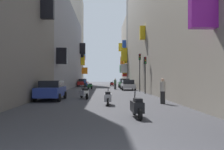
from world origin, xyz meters
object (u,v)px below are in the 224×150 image
parked_car_blue (51,90)px  scooter_green (90,86)px  scooter_blue (86,85)px  scooter_white (84,93)px  scooter_black (137,107)px  scooter_silver (108,98)px  scooter_red (112,84)px  pedestrian_near_left (115,84)px  traffic_light_far_corner (140,66)px  traffic_light_near_corner (145,69)px  parked_car_silver (128,85)px  pedestrian_near_right (85,83)px  pedestrian_crossing (163,91)px  parked_car_green (124,83)px  parked_car_red (83,82)px

parked_car_blue → scooter_green: 18.22m
scooter_blue → scooter_white: (1.57, -24.93, 0.00)m
scooter_black → scooter_silver: (-1.15, 4.86, -0.00)m
scooter_red → pedestrian_near_left: bearing=-90.1°
pedestrian_near_left → traffic_light_far_corner: (2.74, -6.09, 2.37)m
scooter_black → traffic_light_near_corner: traffic_light_near_corner is taller
parked_car_blue → traffic_light_far_corner: bearing=52.2°
scooter_blue → pedestrian_near_left: pedestrian_near_left is taller
parked_car_silver → scooter_black: 23.54m
scooter_red → scooter_black: bearing=-90.6°
pedestrian_near_right → pedestrian_crossing: bearing=-75.2°
scooter_green → scooter_blue: size_ratio=1.00×
pedestrian_near_left → parked_car_blue: bearing=-108.8°
parked_car_green → scooter_blue: (-6.76, 3.88, -0.35)m
scooter_red → pedestrian_near_left: 13.06m
scooter_green → traffic_light_far_corner: (6.55, -7.08, 2.71)m
parked_car_green → pedestrian_crossing: bearing=-89.3°
pedestrian_crossing → parked_car_silver: bearing=91.4°
scooter_blue → traffic_light_far_corner: size_ratio=0.40×
parked_car_blue → parked_car_green: parked_car_green is taller
pedestrian_near_right → parked_car_green: bearing=-15.8°
scooter_silver → traffic_light_far_corner: traffic_light_far_corner is taller
scooter_red → scooter_white: size_ratio=0.92×
pedestrian_near_right → traffic_light_far_corner: 15.35m
parked_car_blue → traffic_light_far_corner: 14.16m
parked_car_red → pedestrian_near_right: pedestrian_near_right is taller
parked_car_silver → scooter_blue: size_ratio=2.33×
scooter_red → pedestrian_near_right: size_ratio=1.05×
scooter_blue → pedestrian_crossing: (7.06, -28.93, 0.38)m
scooter_white → parked_car_blue: bearing=-156.2°
scooter_blue → traffic_light_near_corner: (7.63, -19.10, 2.25)m
parked_car_silver → pedestrian_near_right: pedestrian_near_right is taller
parked_car_blue → scooter_silver: (4.30, -3.52, -0.32)m
parked_car_red → scooter_red: parked_car_red is taller
scooter_red → parked_car_red: bearing=-177.4°
traffic_light_near_corner → traffic_light_far_corner: traffic_light_far_corner is taller
pedestrian_near_left → scooter_white: bearing=-101.9°
scooter_green → parked_car_blue: bearing=-96.4°
scooter_white → pedestrian_near_left: size_ratio=1.16×
parked_car_green → scooter_white: parked_car_green is taller
parked_car_red → scooter_blue: parked_car_red is taller
scooter_red → scooter_blue: bearing=-140.0°
parked_car_red → pedestrian_near_left: size_ratio=2.66×
parked_car_red → pedestrian_crossing: pedestrian_crossing is taller
scooter_green → traffic_light_far_corner: size_ratio=0.40×
parked_car_silver → parked_car_green: 7.06m
parked_car_blue → parked_car_red: size_ratio=0.95×
scooter_black → traffic_light_far_corner: (3.11, 19.40, 2.71)m
parked_car_red → pedestrian_crossing: (7.99, -32.83, 0.06)m
scooter_blue → scooter_red: bearing=40.0°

